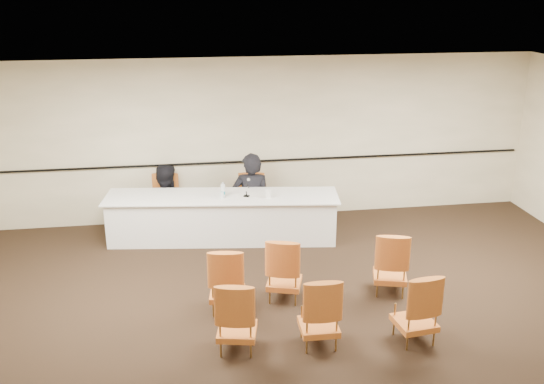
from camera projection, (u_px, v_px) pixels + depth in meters
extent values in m
plane|color=black|center=(314.00, 325.00, 7.90)|extent=(10.00, 10.00, 0.00)
plane|color=silver|center=(320.00, 97.00, 6.91)|extent=(10.00, 10.00, 0.00)
cube|color=beige|center=(268.00, 139.00, 11.14)|extent=(10.00, 0.04, 3.00)
cube|color=black|center=(269.00, 161.00, 11.23)|extent=(9.80, 0.04, 0.03)
imported|color=black|center=(252.00, 205.00, 10.98)|extent=(0.78, 0.57, 1.96)
imported|color=black|center=(165.00, 211.00, 10.98)|extent=(0.86, 0.68, 1.75)
cube|color=white|center=(246.00, 196.00, 10.27)|extent=(0.34, 0.28, 0.00)
cylinder|color=white|center=(222.00, 196.00, 10.16)|extent=(0.08, 0.08, 0.10)
cylinder|color=white|center=(268.00, 194.00, 10.18)|extent=(0.11, 0.11, 0.14)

